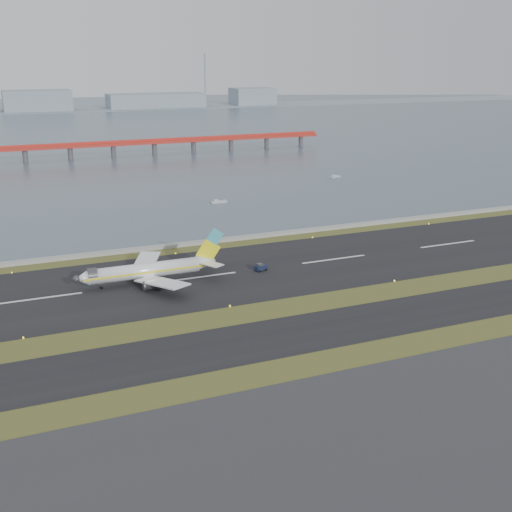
% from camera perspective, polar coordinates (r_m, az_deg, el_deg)
% --- Properties ---
extents(ground, '(1000.00, 1000.00, 0.00)m').
position_cam_1_polar(ground, '(141.45, -1.26, -5.59)').
color(ground, '#3D491A').
rests_on(ground, ground).
extents(apron_strip, '(1000.00, 50.00, 0.10)m').
position_cam_1_polar(apron_strip, '(98.38, 11.20, -16.97)').
color(apron_strip, '#323234').
rests_on(apron_strip, ground).
extents(taxiway_strip, '(1000.00, 18.00, 0.10)m').
position_cam_1_polar(taxiway_strip, '(131.28, 0.69, -7.44)').
color(taxiway_strip, black).
rests_on(taxiway_strip, ground).
extents(runway_strip, '(1000.00, 45.00, 0.10)m').
position_cam_1_polar(runway_strip, '(167.88, -5.04, -1.90)').
color(runway_strip, black).
rests_on(runway_strip, ground).
extents(seawall, '(1000.00, 2.50, 1.00)m').
position_cam_1_polar(seawall, '(195.23, -7.77, 0.89)').
color(seawall, '#979792').
rests_on(seawall, ground).
extents(bay_water, '(1400.00, 800.00, 1.30)m').
position_cam_1_polar(bay_water, '(585.87, -18.42, 10.97)').
color(bay_water, '#4C606D').
rests_on(bay_water, ground).
extents(red_pier, '(260.00, 5.00, 10.20)m').
position_cam_1_polar(red_pier, '(380.45, -12.59, 9.62)').
color(red_pier, red).
rests_on(red_pier, ground).
extents(far_shoreline, '(1400.00, 80.00, 60.50)m').
position_cam_1_polar(far_shoreline, '(745.47, -18.54, 12.59)').
color(far_shoreline, '#85939D').
rests_on(far_shoreline, ground).
extents(airliner, '(38.52, 32.89, 12.80)m').
position_cam_1_polar(airliner, '(164.37, -9.36, -1.23)').
color(airliner, white).
rests_on(airliner, ground).
extents(pushback_tug, '(3.66, 2.73, 2.09)m').
position_cam_1_polar(pushback_tug, '(172.00, 0.40, -1.02)').
color(pushback_tug, '#141D37').
rests_on(pushback_tug, ground).
extents(workboat_near, '(6.44, 2.14, 1.55)m').
position_cam_1_polar(workboat_near, '(254.49, -3.37, 4.85)').
color(workboat_near, '#B6B5BA').
rests_on(workboat_near, ground).
extents(workboat_far, '(6.69, 4.25, 1.56)m').
position_cam_1_polar(workboat_far, '(311.20, 7.01, 7.02)').
color(workboat_far, '#B6B5BA').
rests_on(workboat_far, ground).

